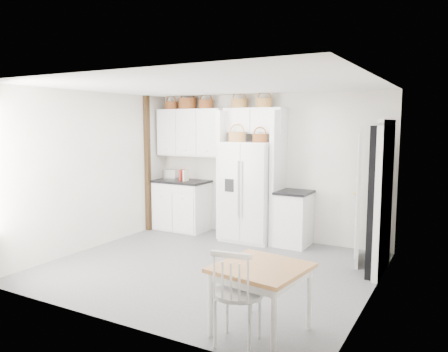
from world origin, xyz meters
The scene contains 29 objects.
floor centered at (0.00, 0.00, 0.00)m, with size 4.50×4.50×0.00m, color #4D4D52.
ceiling centered at (0.00, 0.00, 2.60)m, with size 4.50×4.50×0.00m, color white.
wall_back centered at (0.00, 2.00, 1.30)m, with size 4.50×4.50×0.00m, color beige.
wall_left centered at (-2.25, 0.00, 1.30)m, with size 4.00×4.00×0.00m, color beige.
wall_right centered at (2.25, 0.00, 1.30)m, with size 4.00×4.00×0.00m, color beige.
refrigerator centered at (-0.15, 1.66, 0.88)m, with size 0.91×0.73×1.76m, color silver.
base_cab_left centered at (-1.64, 1.70, 0.47)m, with size 1.01×0.64×0.94m, color white.
base_cab_right centered at (0.66, 1.70, 0.45)m, with size 0.51×0.61×0.90m, color white.
dining_table centered at (1.47, -1.45, 0.34)m, with size 0.83×0.83×0.69m, color #9F6A36.
windsor_chair centered at (1.37, -1.75, 0.49)m, with size 0.48×0.44×0.98m, color white.
counter_left centered at (-1.64, 1.70, 0.96)m, with size 1.05×0.68×0.04m, color black.
counter_right centered at (0.66, 1.70, 0.92)m, with size 0.55×0.65×0.04m, color black.
toaster centered at (-1.90, 1.69, 1.08)m, with size 0.29×0.17×0.20m, color silver.
cookbook_red centered at (-1.58, 1.62, 1.09)m, with size 0.03×0.15×0.22m, color #AF2C24.
cookbook_cream centered at (-1.50, 1.62, 1.09)m, with size 0.03×0.14×0.22m, color #ECE4C5.
basket_upper_a centered at (-1.97, 1.83, 2.42)m, with size 0.26×0.26×0.15m, color brown.
basket_upper_b centered at (-1.58, 1.83, 2.45)m, with size 0.35×0.35×0.21m, color brown.
basket_upper_c centered at (-1.17, 1.83, 2.43)m, with size 0.29×0.29×0.17m, color brown.
basket_bridge_a centered at (-0.47, 1.83, 2.44)m, with size 0.30×0.30×0.17m, color olive.
basket_bridge_b centered at (0.03, 1.83, 2.43)m, with size 0.29×0.29×0.16m, color olive.
basket_fridge_a centered at (-0.36, 1.56, 1.84)m, with size 0.31×0.31×0.17m, color olive.
basket_fridge_b centered at (0.08, 1.56, 1.83)m, with size 0.26×0.26×0.14m, color brown.
upper_cabinet centered at (-1.50, 1.83, 1.90)m, with size 1.40×0.34×0.90m, color white.
bridge_cabinet centered at (-0.15, 1.83, 2.12)m, with size 1.12×0.34×0.45m, color white.
fridge_panel_left centered at (-0.66, 1.70, 1.15)m, with size 0.08×0.60×2.30m, color white.
fridge_panel_right centered at (0.36, 1.70, 1.15)m, with size 0.08×0.60×2.30m, color white.
trim_post centered at (-2.20, 1.35, 1.30)m, with size 0.09×0.09×2.60m, color #311D0E.
doorway_void centered at (2.16, 1.00, 1.02)m, with size 0.18×0.85×2.05m, color black.
door_slab centered at (1.80, 1.33, 1.02)m, with size 0.80×0.04×2.05m, color white.
Camera 1 is at (3.17, -5.25, 2.08)m, focal length 35.00 mm.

